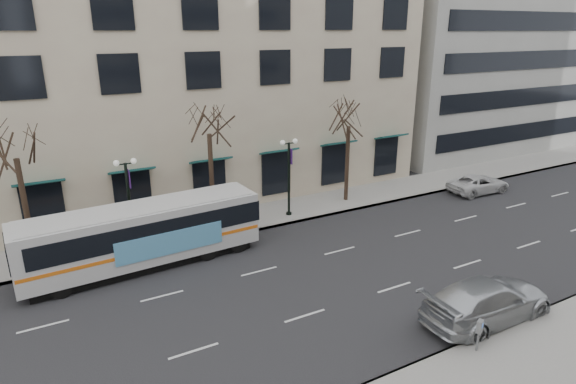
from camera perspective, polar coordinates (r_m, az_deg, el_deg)
ground at (r=23.23m, az=-0.94°, el=-11.73°), size 160.00×160.00×0.00m
sidewalk_far at (r=32.49m, az=-0.58°, el=-2.34°), size 80.00×4.00×0.15m
building_hotel at (r=39.39m, az=-19.09°, el=18.14°), size 40.00×20.00×24.00m
tree_far_left at (r=27.00m, az=-29.84°, el=5.42°), size 3.60×3.60×8.34m
tree_far_mid at (r=28.52m, az=-9.42°, el=8.68°), size 3.60×3.60×8.55m
tree_far_right at (r=33.23m, az=7.27°, el=9.35°), size 3.60×3.60×8.06m
lamp_post_left at (r=27.72m, az=-18.29°, el=-0.81°), size 1.22×0.45×5.21m
lamp_post_right at (r=30.90m, az=0.12°, el=2.16°), size 1.22×0.45×5.21m
city_bus at (r=25.94m, az=-16.63°, el=-4.70°), size 12.29×3.32×3.30m
silver_car at (r=22.51m, az=22.56°, el=-11.75°), size 6.26×2.59×1.81m
white_pickup at (r=39.08m, az=21.66°, el=0.92°), size 5.01×2.52×1.36m
pay_station at (r=20.11m, az=21.74°, el=-14.85°), size 0.33×0.28×1.32m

